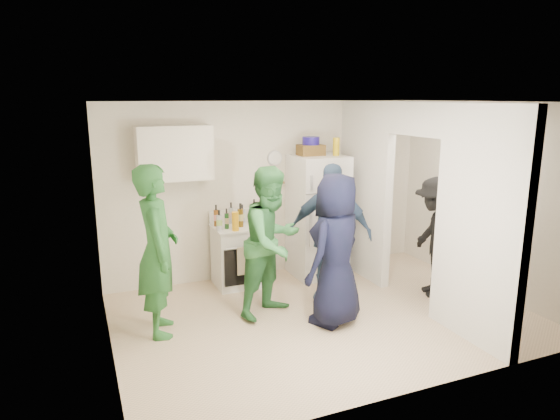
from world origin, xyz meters
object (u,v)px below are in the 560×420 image
Objects in this scene: stove at (240,255)px; person_navy at (336,250)px; person_nook at (435,237)px; fridge at (318,216)px; person_green_left at (157,251)px; person_denim at (330,233)px; wicker_basket at (311,150)px; blue_bowl at (311,141)px; person_green_center at (272,242)px; yellow_cup_stack_top at (336,147)px.

stove is 1.74m from person_navy.
person_nook is (1.59, 0.25, -0.09)m from person_navy.
stove is at bearing 178.54° from fridge.
person_green_left is 3.50m from person_nook.
fridge is 0.95m from person_denim.
person_nook is at bearing 19.64° from person_denim.
person_denim is (2.15, 0.09, -0.06)m from person_green_left.
person_navy is at bearing -97.37° from person_green_left.
person_denim is (0.90, -0.94, 0.46)m from stove.
person_green_left is 2.15m from person_denim.
fridge is 0.93× the size of person_green_left.
wicker_basket is 1.89m from person_navy.
person_green_left is at bearing -140.62° from stove.
blue_bowl is 2.11m from person_nook.
person_green_center is at bearing -76.14° from person_nook.
blue_bowl reaches higher than person_navy.
fridge is at bearing 15.60° from person_green_center.
person_green_left is at bearing -142.76° from person_denim.
fridge is 7.29× the size of blue_bowl.
person_green_center is (-1.11, -1.01, 0.02)m from fridge.
person_green_left is (-2.65, -0.90, -0.93)m from yellow_cup_stack_top.
person_nook is at bearing -33.58° from person_green_center.
blue_bowl is at bearing 19.69° from person_green_center.
person_green_left is at bearing -45.55° from person_navy.
wicker_basket is at bearing -135.68° from person_navy.
person_navy reaches higher than person_nook.
fridge is 1.03m from yellow_cup_stack_top.
person_green_left is (-2.33, -1.05, -0.88)m from wicker_basket.
person_nook is at bearing -54.41° from yellow_cup_stack_top.
person_green_center is 1.01× the size of person_denim.
blue_bowl is at bearing -57.73° from person_green_left.
person_green_center is (-1.01, -1.06, -1.06)m from blue_bowl.
person_denim reaches higher than person_navy.
person_green_center reaches higher than person_navy.
person_green_center is at bearing -133.40° from blue_bowl.
person_denim is at bearing -121.99° from yellow_cup_stack_top.
fridge is 1.65m from person_nook.
person_green_left is 1.32m from person_green_center.
person_navy is at bearing -67.53° from stove.
person_green_left reaches higher than fridge.
person_navy is 1.12× the size of person_nook.
person_denim is at bearing -19.36° from person_green_center.
stove is at bearing -97.67° from person_navy.
person_green_left is (-1.25, -1.03, 0.52)m from stove.
stove is at bearing 174.69° from yellow_cup_stack_top.
fridge is 1.09m from blue_bowl.
wicker_basket reaches higher than stove.
stove is 1.15m from person_green_center.
yellow_cup_stack_top is 0.14× the size of person_navy.
stove is 0.48× the size of person_denim.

